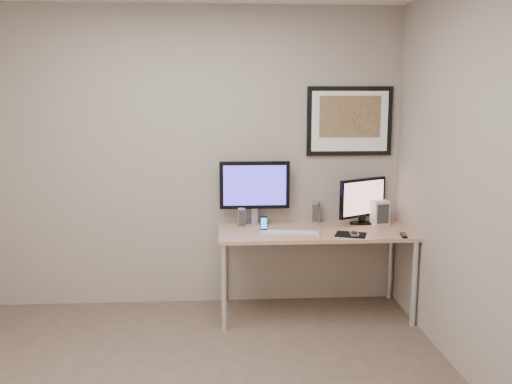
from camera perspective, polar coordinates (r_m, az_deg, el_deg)
room at (r=3.48m, az=-7.53°, el=7.05°), size 3.60×3.60×3.60m
desk at (r=4.58m, az=6.15°, el=-4.78°), size 1.60×0.70×0.73m
framed_art at (r=4.84m, az=9.81°, el=7.37°), size 0.75×0.04×0.60m
monitor_large at (r=4.68m, az=-0.14°, el=0.24°), size 0.61×0.20×0.55m
monitor_tv at (r=4.80m, az=11.16°, el=-0.81°), size 0.46×0.28×0.40m
speaker_left at (r=4.63m, az=-1.51°, el=-2.72°), size 0.06×0.06×0.16m
speaker_right at (r=4.82m, az=6.37°, el=-2.16°), size 0.09×0.09×0.18m
phone_dock at (r=4.46m, az=0.84°, el=-3.39°), size 0.07×0.07×0.13m
keyboard at (r=4.42m, az=3.81°, el=-4.28°), size 0.47×0.20×0.02m
mousepad at (r=4.44m, az=9.95°, el=-4.43°), size 0.30×0.28×0.00m
mouse at (r=4.41m, az=10.31°, el=-4.28°), size 0.07×0.11×0.03m
remote at (r=4.48m, az=15.27°, el=-4.39°), size 0.07×0.16×0.02m
fan_unit at (r=4.82m, az=12.91°, el=-2.15°), size 0.16×0.13×0.21m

